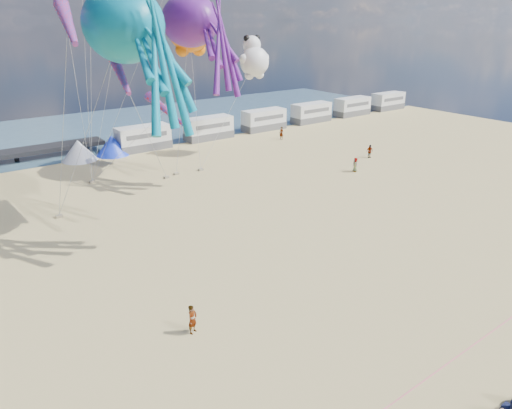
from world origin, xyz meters
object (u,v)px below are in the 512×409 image
(motorhome_2, at_px, (264,120))
(windsock_mid, at_px, (120,72))
(sandbag_e, at_px, (92,182))
(kite_teddy_orange, at_px, (190,29))
(sandbag_b, at_px, (176,174))
(beachgoer_3, at_px, (370,151))
(motorhome_4, at_px, (352,107))
(sandbag_d, at_px, (167,177))
(standing_person, at_px, (192,319))
(motorhome_0, at_px, (143,138))
(tent_blue, at_px, (112,145))
(sandbag_a, at_px, (59,216))
(kite_octopus_teal, at_px, (123,24))
(kite_panda, at_px, (254,62))
(motorhome_3, at_px, (311,113))
(motorhome_5, at_px, (388,101))
(kite_octopus_purple, at_px, (190,21))
(windsock_left, at_px, (68,23))
(beachgoer_6, at_px, (355,165))
(motorhome_1, at_px, (209,128))
(sandbag_c, at_px, (201,170))
(windsock_right, at_px, (166,110))
(tent_white, at_px, (79,150))
(beachgoer_5, at_px, (281,133))

(motorhome_2, distance_m, windsock_mid, 34.61)
(sandbag_e, relative_size, kite_teddy_orange, 0.06)
(sandbag_b, bearing_deg, beachgoer_3, -20.01)
(motorhome_4, bearing_deg, kite_teddy_orange, -165.36)
(sandbag_d, bearing_deg, standing_person, -113.00)
(motorhome_0, distance_m, kite_teddy_orange, 16.00)
(motorhome_2, height_order, tent_blue, motorhome_2)
(motorhome_0, relative_size, sandbag_a, 13.20)
(kite_octopus_teal, relative_size, kite_panda, 2.07)
(motorhome_3, distance_m, motorhome_5, 19.00)
(sandbag_a, bearing_deg, kite_octopus_purple, 16.10)
(kite_octopus_teal, bearing_deg, sandbag_b, 39.54)
(motorhome_0, relative_size, windsock_mid, 1.07)
(motorhome_3, xyz_separation_m, sandbag_b, (-29.91, -11.50, -1.39))
(motorhome_4, height_order, kite_octopus_teal, kite_octopus_teal)
(motorhome_0, relative_size, motorhome_5, 1.00)
(tent_blue, xyz_separation_m, windsock_left, (-8.43, -19.20, 13.81))
(beachgoer_6, bearing_deg, tent_blue, -119.24)
(sandbag_a, distance_m, kite_teddy_orange, 22.88)
(motorhome_1, height_order, kite_panda, kite_panda)
(beachgoer_6, distance_m, sandbag_c, 16.72)
(tent_blue, relative_size, sandbag_e, 8.00)
(motorhome_4, relative_size, sandbag_c, 13.20)
(sandbag_c, xyz_separation_m, kite_panda, (8.99, 2.39, 10.66))
(tent_blue, distance_m, sandbag_a, 19.09)
(kite_octopus_purple, xyz_separation_m, windsock_right, (-3.76, -1.16, -8.02))
(motorhome_5, distance_m, kite_panda, 39.40)
(standing_person, bearing_deg, kite_octopus_purple, 34.36)
(motorhome_2, distance_m, motorhome_3, 9.50)
(motorhome_2, relative_size, motorhome_3, 1.00)
(sandbag_b, bearing_deg, motorhome_2, 29.39)
(sandbag_e, relative_size, kite_octopus_teal, 0.04)
(sandbag_b, bearing_deg, motorhome_5, 13.23)
(motorhome_2, height_order, motorhome_5, same)
(sandbag_a, relative_size, kite_teddy_orange, 0.06)
(tent_white, bearing_deg, beachgoer_3, -34.55)
(beachgoer_5, distance_m, sandbag_e, 26.88)
(kite_octopus_teal, bearing_deg, motorhome_4, 13.74)
(beachgoer_3, distance_m, windsock_mid, 30.77)
(kite_panda, bearing_deg, standing_person, -124.59)
(tent_white, distance_m, sandbag_e, 8.97)
(motorhome_1, relative_size, windsock_right, 1.28)
(beachgoer_5, distance_m, sandbag_d, 20.93)
(motorhome_2, height_order, motorhome_3, same)
(beachgoer_3, relative_size, sandbag_b, 3.14)
(sandbag_b, distance_m, windsock_right, 7.18)
(tent_blue, distance_m, kite_panda, 19.67)
(windsock_right, bearing_deg, beachgoer_5, -1.58)
(motorhome_0, height_order, sandbag_d, motorhome_0)
(motorhome_1, distance_m, motorhome_2, 9.50)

